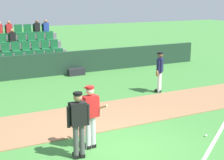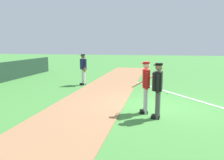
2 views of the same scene
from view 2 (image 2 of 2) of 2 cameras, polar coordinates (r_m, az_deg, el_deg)
The scene contains 7 objects.
ground_plane at distance 8.94m, azimuth 10.96°, elevation -6.58°, with size 80.00×80.00×0.00m, color #42843A.
infield_dirt_path at distance 9.30m, azimuth -5.37°, elevation -5.75°, with size 28.00×2.72×0.03m, color #9E704C.
foul_line_chalk at distance 11.87m, azimuth 13.47°, elevation -2.81°, with size 12.00×0.10×0.01m, color white.
batter_red_jersey at distance 7.97m, azimuth 8.21°, elevation -1.26°, with size 0.72×0.75×1.76m.
umpire_home_plate at distance 7.46m, azimuth 11.03°, elevation -1.78°, with size 0.59×0.33×1.76m.
runner_navy_jersey at distance 13.44m, azimuth -6.99°, elevation 2.84°, with size 0.57×0.50×1.76m.
baseball at distance 11.43m, azimuth 13.31°, elevation -3.09°, with size 0.07×0.07×0.07m, color white.
Camera 2 is at (-8.62, 0.01, 2.35)m, focal length 37.62 mm.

